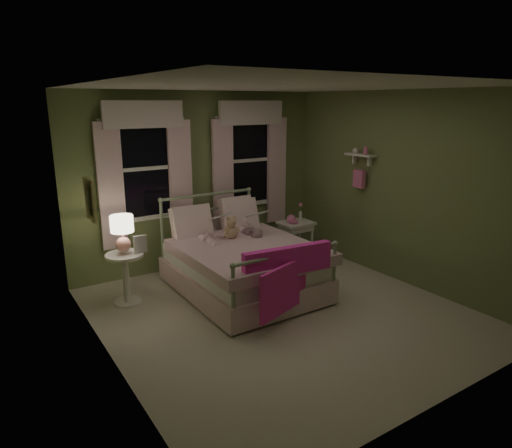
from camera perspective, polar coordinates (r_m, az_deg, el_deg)
room_shell at (r=5.14m, az=3.43°, el=2.18°), size 4.20×4.20×4.20m
bed at (r=6.02m, az=-1.72°, el=-5.04°), size 1.58×2.04×1.18m
pink_throw at (r=5.15m, az=4.15°, el=-5.84°), size 1.10×0.39×0.71m
child_left at (r=6.08m, az=-6.18°, el=0.59°), size 0.29×0.22×0.73m
child_right at (r=6.35m, az=-1.68°, el=1.38°), size 0.38×0.31×0.75m
book_left at (r=5.86m, az=-5.07°, el=0.36°), size 0.23×0.17×0.26m
book_right at (r=6.15m, az=-0.46°, el=0.70°), size 0.22×0.16×0.26m
teddy_bear at (r=6.11m, az=-3.13°, el=-0.64°), size 0.23×0.19×0.32m
nightstand_left at (r=5.87m, az=-16.00°, el=-5.74°), size 0.46×0.46×0.65m
table_lamp at (r=5.71m, az=-16.38°, el=-0.69°), size 0.27×0.27×0.45m
book_nightstand at (r=5.74m, az=-14.98°, el=-3.58°), size 0.18×0.24×0.02m
nightstand_right at (r=7.08m, az=5.03°, el=-0.53°), size 0.50×0.40×0.64m
pink_toy at (r=6.97m, az=4.44°, el=0.59°), size 0.14×0.19×0.14m
bud_vase at (r=7.13m, az=5.59°, el=1.56°), size 0.06×0.06×0.28m
window_left at (r=6.47m, az=-13.64°, el=7.34°), size 1.34×0.13×1.96m
window_right at (r=7.22m, az=-0.72°, el=8.51°), size 1.34×0.13×1.96m
wall_shelf at (r=6.86m, az=12.84°, el=6.97°), size 0.15×0.50×0.60m
framed_picture at (r=4.83m, az=-20.02°, el=2.89°), size 0.03×0.32×0.42m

